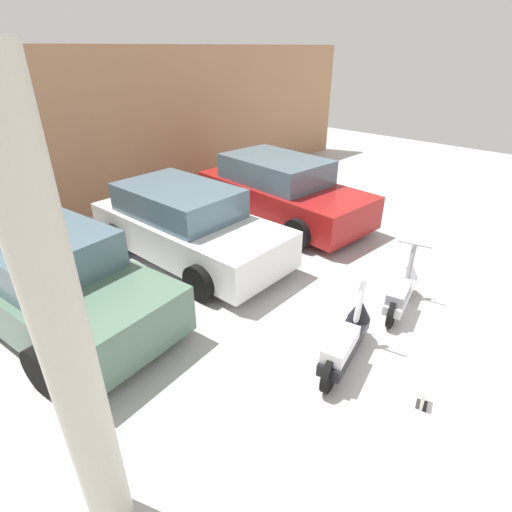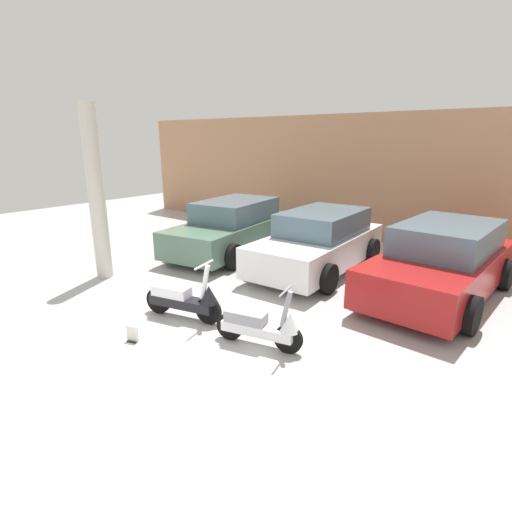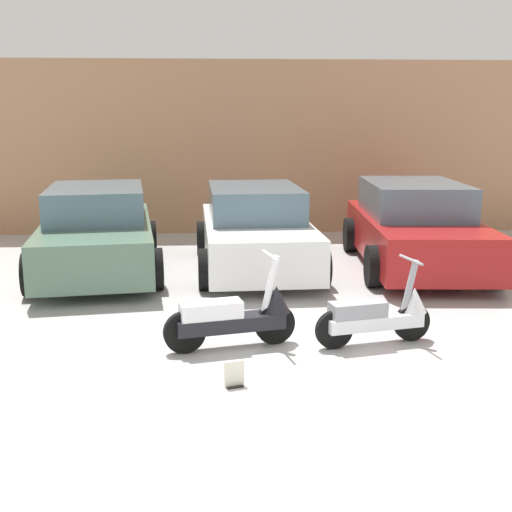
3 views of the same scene
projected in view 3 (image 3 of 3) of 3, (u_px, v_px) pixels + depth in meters
name	position (u px, v px, depth m)	size (l,w,h in m)	color
ground_plane	(271.00, 388.00, 6.21)	(28.00, 28.00, 0.00)	#B2B2B2
wall_back	(242.00, 148.00, 14.13)	(19.60, 0.12, 3.77)	tan
scooter_front_left	(236.00, 316.00, 7.22)	(1.50, 0.66, 1.06)	black
scooter_front_right	(379.00, 315.00, 7.34)	(1.40, 0.61, 0.99)	black
car_rear_left	(97.00, 232.00, 10.74)	(2.45, 4.38, 1.42)	#51705B
car_rear_center	(255.00, 230.00, 10.98)	(2.13, 4.18, 1.40)	white
car_rear_right	(415.00, 227.00, 11.09)	(2.28, 4.39, 1.45)	maroon
placard_near_left_scooter	(234.00, 375.00, 6.22)	(0.20, 0.16, 0.26)	black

